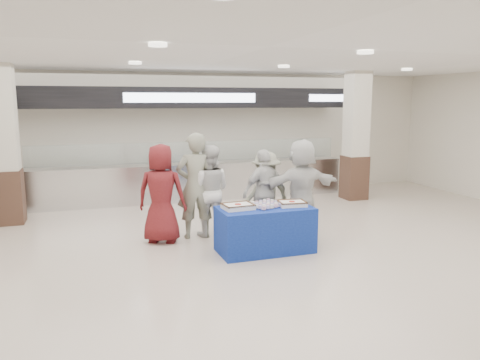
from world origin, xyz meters
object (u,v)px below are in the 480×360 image
object	(u,v)px
display_table	(265,229)
sheet_cake_right	(292,203)
civilian_maroon	(161,194)
civilian_white	(301,187)
soldier_b	(266,192)
sheet_cake_left	(238,206)
chef_tall	(209,191)
chef_short	(265,192)
soldier_a	(195,186)
cupcake_tray	(266,205)

from	to	relation	value
display_table	sheet_cake_right	bearing A→B (deg)	-4.42
civilian_maroon	civilian_white	distance (m)	2.57
civilian_white	soldier_b	bearing A→B (deg)	-31.40
sheet_cake_left	chef_tall	size ratio (longest dim) A/B	0.30
display_table	civilian_maroon	world-z (taller)	civilian_maroon
display_table	chef_short	world-z (taller)	chef_short
sheet_cake_right	soldier_a	size ratio (longest dim) A/B	0.25
display_table	civilian_white	world-z (taller)	civilian_white
display_table	chef_short	distance (m)	1.13
cupcake_tray	civilian_white	size ratio (longest dim) A/B	0.31
chef_short	soldier_b	distance (m)	0.17
cupcake_tray	civilian_maroon	world-z (taller)	civilian_maroon
sheet_cake_right	cupcake_tray	world-z (taller)	sheet_cake_right
display_table	chef_tall	distance (m)	1.45
soldier_b	cupcake_tray	bearing A→B (deg)	58.04
chef_tall	civilian_white	bearing A→B (deg)	-173.58
soldier_a	chef_tall	size ratio (longest dim) A/B	1.14
sheet_cake_left	soldier_b	bearing A→B (deg)	50.45
display_table	sheet_cake_right	world-z (taller)	sheet_cake_right
sheet_cake_left	soldier_a	size ratio (longest dim) A/B	0.26
sheet_cake_left	chef_short	distance (m)	1.25
sheet_cake_right	soldier_b	xyz separation A→B (m)	(-0.02, 1.15, -0.03)
chef_short	civilian_white	xyz separation A→B (m)	(0.66, -0.18, 0.09)
chef_short	soldier_b	world-z (taller)	chef_short
display_table	chef_tall	xyz separation A→B (m)	(-0.65, 1.21, 0.47)
sheet_cake_left	civilian_maroon	bearing A→B (deg)	136.47
sheet_cake_right	civilian_maroon	xyz separation A→B (m)	(-2.01, 1.08, 0.08)
display_table	civilian_maroon	bearing A→B (deg)	144.25
civilian_white	sheet_cake_left	bearing A→B (deg)	25.42
sheet_cake_left	cupcake_tray	xyz separation A→B (m)	(0.49, 0.01, -0.01)
soldier_a	chef_short	distance (m)	1.29
display_table	sheet_cake_right	distance (m)	0.63
civilian_maroon	chef_short	size ratio (longest dim) A/B	1.09
soldier_b	civilian_white	bearing A→B (deg)	139.29
display_table	chef_tall	size ratio (longest dim) A/B	0.92
sheet_cake_left	sheet_cake_right	bearing A→B (deg)	-3.51
cupcake_tray	soldier_b	bearing A→B (deg)	69.30
soldier_a	soldier_b	distance (m)	1.37
chef_tall	soldier_b	world-z (taller)	chef_tall
sheet_cake_right	civilian_maroon	size ratio (longest dim) A/B	0.27
display_table	sheet_cake_left	distance (m)	0.63
display_table	sheet_cake_left	size ratio (longest dim) A/B	3.07
sheet_cake_left	cupcake_tray	size ratio (longest dim) A/B	0.92
chef_short	sheet_cake_right	bearing A→B (deg)	81.26
sheet_cake_left	chef_short	xyz separation A→B (m)	(0.82, 0.95, 0.00)
civilian_maroon	soldier_b	bearing A→B (deg)	-155.62
cupcake_tray	soldier_b	size ratio (longest dim) A/B	0.36
sheet_cake_right	sheet_cake_left	bearing A→B (deg)	176.49
civilian_maroon	soldier_b	size ratio (longest dim) A/B	1.14
civilian_maroon	soldier_a	size ratio (longest dim) A/B	0.91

